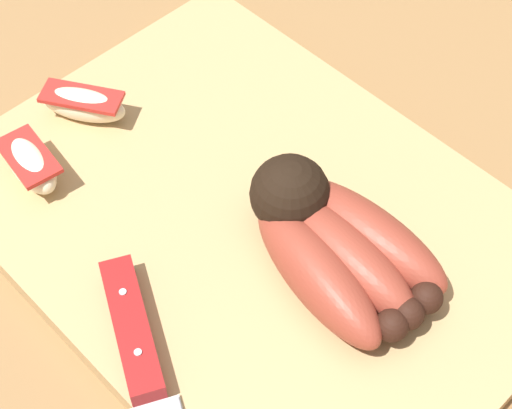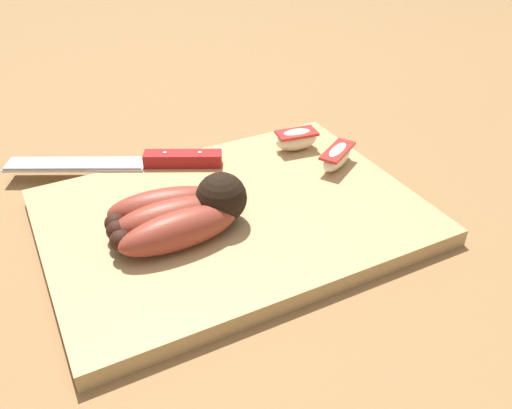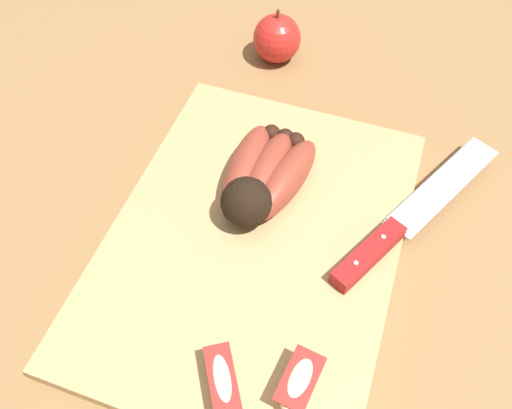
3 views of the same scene
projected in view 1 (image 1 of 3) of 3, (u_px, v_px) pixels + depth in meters
ground_plane at (247, 237)px, 0.60m from camera, size 6.00×6.00×0.00m
cutting_board at (254, 225)px, 0.59m from camera, size 0.42×0.31×0.02m
banana_bunch at (334, 243)px, 0.55m from camera, size 0.15×0.10×0.06m
chefs_knife at (150, 398)px, 0.50m from camera, size 0.26×0.15×0.02m
apple_wedge_near at (31, 164)px, 0.60m from camera, size 0.06×0.04×0.03m
apple_wedge_middle at (83, 104)px, 0.63m from camera, size 0.07×0.06×0.03m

